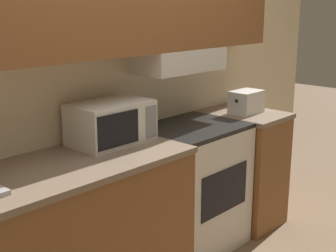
{
  "coord_description": "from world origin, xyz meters",
  "views": [
    {
      "loc": [
        -1.88,
        -2.38,
        1.78
      ],
      "look_at": [
        0.05,
        -0.57,
        1.09
      ],
      "focal_mm": 50.0,
      "sensor_mm": 36.0,
      "label": 1
    }
  ],
  "objects": [
    {
      "name": "microwave",
      "position": [
        -0.07,
        -0.2,
        1.07
      ],
      "size": [
        0.5,
        0.33,
        0.26
      ],
      "color": "white",
      "rests_on": "lower_counter_main"
    },
    {
      "name": "lower_counter_right_stub",
      "position": [
        1.21,
        -0.32,
        0.47
      ],
      "size": [
        0.49,
        0.66,
        0.94
      ],
      "color": "brown",
      "rests_on": "ground_plane"
    },
    {
      "name": "wall_back",
      "position": [
        0.02,
        -0.06,
        1.49
      ],
      "size": [
        5.3,
        0.38,
        2.55
      ],
      "color": "beige",
      "rests_on": "ground_plane"
    },
    {
      "name": "lower_counter_main",
      "position": [
        -0.61,
        -0.32,
        0.47
      ],
      "size": [
        1.69,
        0.66,
        0.94
      ],
      "color": "brown",
      "rests_on": "ground_plane"
    },
    {
      "name": "stove_range",
      "position": [
        0.6,
        -0.3,
        0.47
      ],
      "size": [
        0.73,
        0.6,
        0.94
      ],
      "color": "white",
      "rests_on": "ground_plane"
    },
    {
      "name": "toaster",
      "position": [
        1.2,
        -0.35,
        1.03
      ],
      "size": [
        0.27,
        0.18,
        0.18
      ],
      "color": "white",
      "rests_on": "lower_counter_right_stub"
    }
  ]
}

